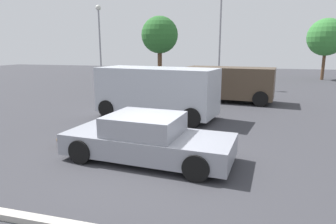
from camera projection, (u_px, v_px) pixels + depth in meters
ground_plane at (150, 163)px, 7.69m from camera, size 80.00×80.00×0.00m
sedan_foreground at (147, 139)px, 7.86m from camera, size 4.65×2.22×1.24m
dog at (61, 140)px, 8.92m from camera, size 0.36×0.56×0.38m
van_white at (157, 91)px, 12.65m from camera, size 5.40×2.88×2.15m
suv_dark at (229, 83)px, 16.51m from camera, size 5.02×2.59×1.93m
pedestrian at (139, 85)px, 16.07m from camera, size 0.43×0.48×1.64m
light_post_near at (99, 31)px, 24.70m from camera, size 0.44×0.44×6.49m
light_post_far at (220, 25)px, 21.75m from camera, size 0.44×0.44×6.93m
tree_back_left at (160, 35)px, 27.72m from camera, size 3.47×3.47×5.96m
tree_back_center at (326, 37)px, 27.43m from camera, size 3.46×3.46×5.73m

